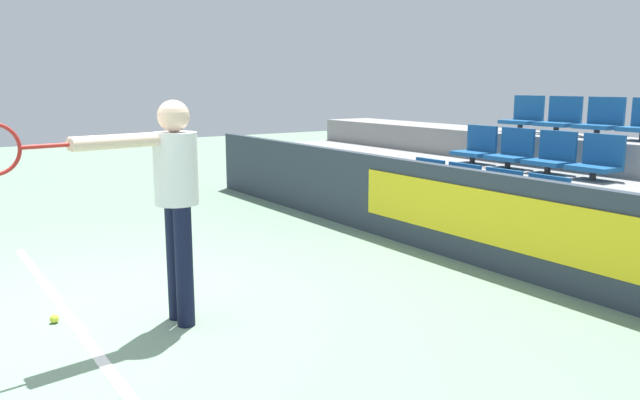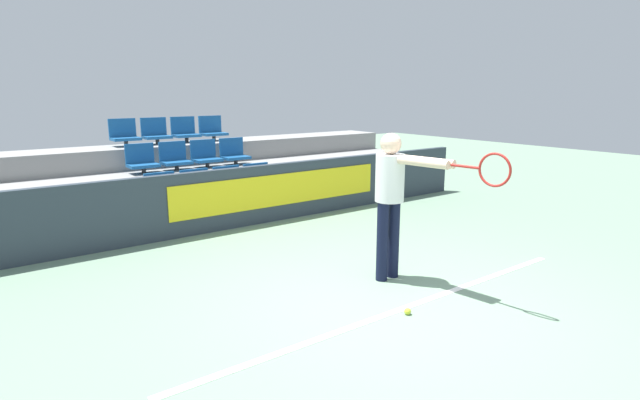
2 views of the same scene
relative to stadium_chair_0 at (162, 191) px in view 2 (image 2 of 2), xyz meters
The scene contains 20 objects.
ground_plane 4.35m from the stadium_chair_0, 78.58° to the right, with size 30.00×30.00×0.00m, color gray.
court_baseline 4.47m from the stadium_chair_0, 78.88° to the right, with size 5.03×0.08×0.01m.
barrier_wall 1.10m from the stadium_chair_0, 36.44° to the right, with size 9.96×0.14×0.94m.
bleacher_tier_front 0.95m from the stadium_chair_0, ahead, with size 9.56×0.91×0.37m.
bleacher_tier_middle 1.19m from the stadium_chair_0, 43.09° to the left, with size 9.56×0.91×0.75m.
bleacher_tier_back 1.91m from the stadium_chair_0, 63.45° to the left, with size 9.56×0.91×1.12m.
stadium_chair_0 is the anchor object (origin of this frame).
stadium_chair_1 0.57m from the stadium_chair_0, ahead, with size 0.48×0.37×0.49m.
stadium_chair_2 1.14m from the stadium_chair_0, ahead, with size 0.48×0.37×0.49m.
stadium_chair_3 1.71m from the stadium_chair_0, ahead, with size 0.48×0.37×0.49m.
stadium_chair_4 0.98m from the stadium_chair_0, 90.00° to the left, with size 0.48×0.37×0.49m.
stadium_chair_5 1.14m from the stadium_chair_0, 57.98° to the left, with size 0.48×0.37×0.49m.
stadium_chair_6 1.51m from the stadium_chair_0, 38.65° to the left, with size 0.48×0.37×0.49m.
stadium_chair_7 1.97m from the stadium_chair_0, 28.06° to the left, with size 0.48×0.37×0.49m.
stadium_chair_8 1.97m from the stadium_chair_0, 90.00° to the left, with size 0.48×0.37×0.49m.
stadium_chair_9 2.05m from the stadium_chair_0, 72.64° to the left, with size 0.48×0.37×0.49m.
stadium_chair_10 2.27m from the stadium_chair_0, 57.98° to the left, with size 0.48×0.37×0.49m.
stadium_chair_11 2.61m from the stadium_chair_0, 46.83° to the left, with size 0.48×0.37×0.49m.
tennis_player 3.97m from the stadium_chair_0, 70.83° to the right, with size 0.37×1.50×1.66m.
tennis_ball 4.56m from the stadium_chair_0, 80.13° to the right, with size 0.07×0.07×0.07m.
Camera 2 is at (-3.40, -3.30, 2.10)m, focal length 28.00 mm.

